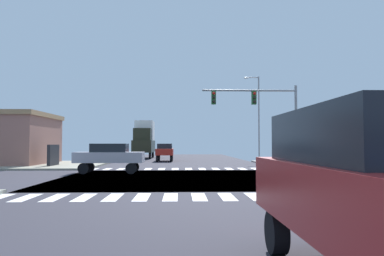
{
  "coord_description": "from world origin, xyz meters",
  "views": [
    {
      "loc": [
        -0.44,
        -20.47,
        1.87
      ],
      "look_at": [
        0.52,
        7.96,
        3.07
      ],
      "focal_mm": 34.88,
      "sensor_mm": 36.0,
      "label": 1
    }
  ],
  "objects_px": {
    "box_truck_outer_1": "(144,138)",
    "sedan_middle_4": "(110,156)",
    "street_lamp": "(257,111)",
    "suv_inner_2": "(367,180)",
    "sedan_crossing_2": "(165,151)",
    "traffic_signal_mast": "(259,107)"
  },
  "relations": [
    {
      "from": "sedan_crossing_2",
      "to": "box_truck_outer_1",
      "type": "xyz_separation_m",
      "value": [
        -3.0,
        8.44,
        1.45
      ]
    },
    {
      "from": "sedan_middle_4",
      "to": "suv_inner_2",
      "type": "xyz_separation_m",
      "value": [
        6.89,
        -19.19,
        0.28
      ]
    },
    {
      "from": "sedan_crossing_2",
      "to": "box_truck_outer_1",
      "type": "distance_m",
      "value": 9.07
    },
    {
      "from": "box_truck_outer_1",
      "to": "suv_inner_2",
      "type": "bearing_deg",
      "value": 99.09
    },
    {
      "from": "box_truck_outer_1",
      "to": "sedan_crossing_2",
      "type": "bearing_deg",
      "value": 109.57
    },
    {
      "from": "sedan_crossing_2",
      "to": "sedan_middle_4",
      "type": "height_order",
      "value": "same"
    },
    {
      "from": "street_lamp",
      "to": "sedan_middle_4",
      "type": "relative_size",
      "value": 2.17
    },
    {
      "from": "street_lamp",
      "to": "sedan_middle_4",
      "type": "distance_m",
      "value": 21.85
    },
    {
      "from": "sedan_crossing_2",
      "to": "sedan_middle_4",
      "type": "bearing_deg",
      "value": 79.84
    },
    {
      "from": "sedan_crossing_2",
      "to": "box_truck_outer_1",
      "type": "height_order",
      "value": "box_truck_outer_1"
    },
    {
      "from": "street_lamp",
      "to": "box_truck_outer_1",
      "type": "bearing_deg",
      "value": 150.01
    },
    {
      "from": "street_lamp",
      "to": "box_truck_outer_1",
      "type": "xyz_separation_m",
      "value": [
        -13.16,
        7.6,
        -2.92
      ]
    },
    {
      "from": "sedan_middle_4",
      "to": "box_truck_outer_1",
      "type": "bearing_deg",
      "value": -179.74
    },
    {
      "from": "street_lamp",
      "to": "box_truck_outer_1",
      "type": "distance_m",
      "value": 15.48
    },
    {
      "from": "sedan_crossing_2",
      "to": "sedan_middle_4",
      "type": "xyz_separation_m",
      "value": [
        -2.89,
        -16.12,
        0.0
      ]
    },
    {
      "from": "sedan_crossing_2",
      "to": "traffic_signal_mast",
      "type": "bearing_deg",
      "value": 121.29
    },
    {
      "from": "box_truck_outer_1",
      "to": "sedan_middle_4",
      "type": "bearing_deg",
      "value": 90.26
    },
    {
      "from": "sedan_middle_4",
      "to": "box_truck_outer_1",
      "type": "relative_size",
      "value": 0.6
    },
    {
      "from": "sedan_middle_4",
      "to": "suv_inner_2",
      "type": "height_order",
      "value": "suv_inner_2"
    },
    {
      "from": "box_truck_outer_1",
      "to": "street_lamp",
      "type": "bearing_deg",
      "value": 150.01
    },
    {
      "from": "traffic_signal_mast",
      "to": "suv_inner_2",
      "type": "relative_size",
      "value": 1.56
    },
    {
      "from": "traffic_signal_mast",
      "to": "sedan_middle_4",
      "type": "bearing_deg",
      "value": -160.34
    }
  ]
}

